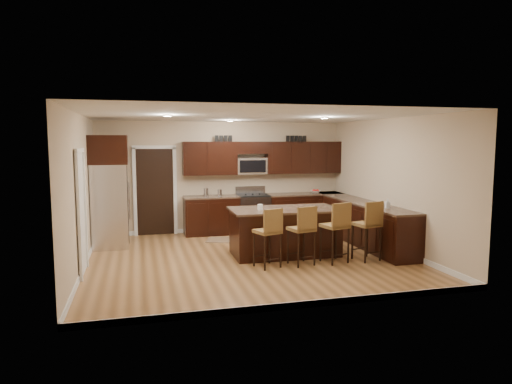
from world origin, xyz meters
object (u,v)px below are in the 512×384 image
object	(u,v)px
stool_mid	(303,228)
range	(253,213)
stool_right	(337,225)
stool_extra	(369,224)
island	(285,233)
stool_left	(269,231)
refrigerator	(110,190)

from	to	relation	value
stool_mid	range	bearing A→B (deg)	78.61
stool_right	stool_extra	xyz separation A→B (m)	(0.65, 0.00, 0.00)
island	stool_left	bearing A→B (deg)	-122.76
island	stool_left	xyz separation A→B (m)	(-0.56, -0.84, 0.23)
range	stool_mid	distance (m)	3.20
stool_right	refrigerator	distance (m)	4.78
stool_mid	stool_right	xyz separation A→B (m)	(0.65, -0.00, 0.03)
range	stool_extra	distance (m)	3.51
refrigerator	island	bearing A→B (deg)	-25.36
stool_left	refrigerator	world-z (taller)	refrigerator
refrigerator	range	bearing A→B (deg)	12.98
refrigerator	stool_left	bearing A→B (deg)	-41.00
stool_left	stool_extra	bearing A→B (deg)	-19.45
island	refrigerator	distance (m)	3.79
range	stool_left	bearing A→B (deg)	-99.02
stool_left	stool_right	bearing A→B (deg)	-19.53
stool_left	refrigerator	bearing A→B (deg)	119.71
range	stool_extra	size ratio (longest dim) A/B	0.98
range	stool_right	bearing A→B (deg)	-76.29
range	stool_left	world-z (taller)	range
stool_mid	stool_right	size ratio (longest dim) A/B	0.96
island	stool_right	distance (m)	1.15
stool_left	stool_mid	xyz separation A→B (m)	(0.63, -0.00, 0.01)
stool_left	island	bearing A→B (deg)	37.11
stool_right	refrigerator	size ratio (longest dim) A/B	0.48
range	island	size ratio (longest dim) A/B	0.52
range	island	distance (m)	2.35
range	refrigerator	world-z (taller)	refrigerator
refrigerator	stool_extra	size ratio (longest dim) A/B	2.08
stool_mid	refrigerator	xyz separation A→B (m)	(-3.43, 2.43, 0.53)
stool_mid	stool_right	distance (m)	0.65
range	refrigerator	xyz separation A→B (m)	(-3.30, -0.76, 0.74)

